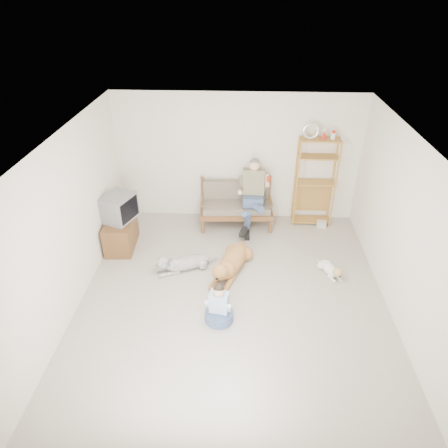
# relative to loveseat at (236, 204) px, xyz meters

# --- Properties ---
(floor) EXTENTS (5.50, 5.50, 0.00)m
(floor) POSITION_rel_loveseat_xyz_m (0.00, -2.39, -0.49)
(floor) COLOR #BBB3A4
(floor) RESTS_ON ground
(ceiling) EXTENTS (5.50, 5.50, 0.00)m
(ceiling) POSITION_rel_loveseat_xyz_m (0.00, -2.39, 2.21)
(ceiling) COLOR silver
(ceiling) RESTS_ON ground
(wall_back) EXTENTS (5.00, 0.00, 5.00)m
(wall_back) POSITION_rel_loveseat_xyz_m (0.00, 0.36, 0.86)
(wall_back) COLOR silver
(wall_back) RESTS_ON ground
(wall_front) EXTENTS (5.00, 0.00, 5.00)m
(wall_front) POSITION_rel_loveseat_xyz_m (0.00, -5.14, 0.86)
(wall_front) COLOR silver
(wall_front) RESTS_ON ground
(wall_left) EXTENTS (0.00, 5.50, 5.50)m
(wall_left) POSITION_rel_loveseat_xyz_m (-2.50, -2.39, 0.86)
(wall_left) COLOR silver
(wall_left) RESTS_ON ground
(wall_right) EXTENTS (0.00, 5.50, 5.50)m
(wall_right) POSITION_rel_loveseat_xyz_m (2.50, -2.39, 0.86)
(wall_right) COLOR silver
(wall_right) RESTS_ON ground
(loveseat) EXTENTS (1.54, 0.79, 0.95)m
(loveseat) POSITION_rel_loveseat_xyz_m (0.00, 0.00, 0.00)
(loveseat) COLOR brown
(loveseat) RESTS_ON ground
(man) EXTENTS (0.57, 0.82, 1.33)m
(man) POSITION_rel_loveseat_xyz_m (0.31, -0.25, 0.21)
(man) COLOR #43547C
(man) RESTS_ON loveseat
(etagere) EXTENTS (0.83, 0.36, 2.18)m
(etagere) POSITION_rel_loveseat_xyz_m (1.60, 0.16, 0.48)
(etagere) COLOR gold
(etagere) RESTS_ON ground
(book_stack) EXTENTS (0.22, 0.17, 0.12)m
(book_stack) POSITION_rel_loveseat_xyz_m (1.82, -0.04, -0.42)
(book_stack) COLOR silver
(book_stack) RESTS_ON ground
(tv_stand) EXTENTS (0.55, 0.93, 0.60)m
(tv_stand) POSITION_rel_loveseat_xyz_m (-2.22, -0.96, -0.19)
(tv_stand) COLOR brown
(tv_stand) RESTS_ON ground
(crt_tv) EXTENTS (0.67, 0.74, 0.51)m
(crt_tv) POSITION_rel_loveseat_xyz_m (-2.19, -0.92, 0.37)
(crt_tv) COLOR slate
(crt_tv) RESTS_ON tv_stand
(wall_outlet) EXTENTS (0.12, 0.02, 0.08)m
(wall_outlet) POSITION_rel_loveseat_xyz_m (-1.25, 0.34, -0.19)
(wall_outlet) COLOR white
(wall_outlet) RESTS_ON ground
(golden_retriever) EXTENTS (0.74, 1.54, 0.48)m
(golden_retriever) POSITION_rel_loveseat_xyz_m (-0.06, -1.68, -0.29)
(golden_retriever) COLOR #B5793F
(golden_retriever) RESTS_ON ground
(shaggy_dog) EXTENTS (1.12, 0.59, 0.36)m
(shaggy_dog) POSITION_rel_loveseat_xyz_m (-0.94, -1.65, -0.34)
(shaggy_dog) COLOR white
(shaggy_dog) RESTS_ON ground
(terrier) EXTENTS (0.37, 0.67, 0.27)m
(terrier) POSITION_rel_loveseat_xyz_m (1.73, -1.67, -0.37)
(terrier) COLOR white
(terrier) RESTS_ON ground
(child) EXTENTS (0.44, 0.44, 0.70)m
(child) POSITION_rel_loveseat_xyz_m (-0.20, -2.85, -0.23)
(child) COLOR #43547C
(child) RESTS_ON ground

